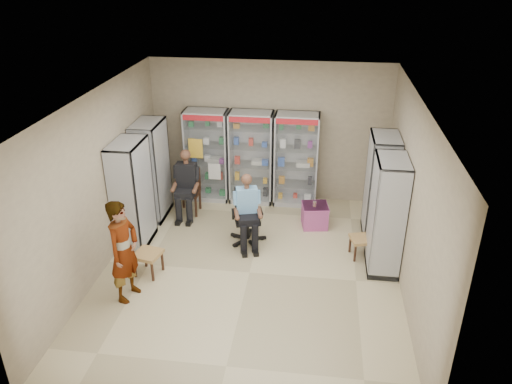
# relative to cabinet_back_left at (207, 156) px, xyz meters

# --- Properties ---
(floor) EXTENTS (6.00, 6.00, 0.00)m
(floor) POSITION_rel_cabinet_back_left_xyz_m (1.30, -2.73, -1.00)
(floor) COLOR #C8B98B
(floor) RESTS_ON ground
(room_shell) EXTENTS (5.02, 6.02, 3.01)m
(room_shell) POSITION_rel_cabinet_back_left_xyz_m (1.30, -2.73, 0.97)
(room_shell) COLOR tan
(room_shell) RESTS_ON ground
(cabinet_back_left) EXTENTS (0.90, 0.50, 2.00)m
(cabinet_back_left) POSITION_rel_cabinet_back_left_xyz_m (0.00, 0.00, 0.00)
(cabinet_back_left) COLOR #9EA0A5
(cabinet_back_left) RESTS_ON floor
(cabinet_back_mid) EXTENTS (0.90, 0.50, 2.00)m
(cabinet_back_mid) POSITION_rel_cabinet_back_left_xyz_m (0.95, 0.00, 0.00)
(cabinet_back_mid) COLOR #A5A7AD
(cabinet_back_mid) RESTS_ON floor
(cabinet_back_right) EXTENTS (0.90, 0.50, 2.00)m
(cabinet_back_right) POSITION_rel_cabinet_back_left_xyz_m (1.90, 0.00, 0.00)
(cabinet_back_right) COLOR #9D9FA4
(cabinet_back_right) RESTS_ON floor
(cabinet_right_far) EXTENTS (0.90, 0.50, 2.00)m
(cabinet_right_far) POSITION_rel_cabinet_back_left_xyz_m (3.53, -1.13, 0.00)
(cabinet_right_far) COLOR silver
(cabinet_right_far) RESTS_ON floor
(cabinet_right_near) EXTENTS (0.90, 0.50, 2.00)m
(cabinet_right_near) POSITION_rel_cabinet_back_left_xyz_m (3.53, -2.23, 0.00)
(cabinet_right_near) COLOR #B4B6BC
(cabinet_right_near) RESTS_ON floor
(cabinet_left_far) EXTENTS (0.90, 0.50, 2.00)m
(cabinet_left_far) POSITION_rel_cabinet_back_left_xyz_m (-0.93, -0.93, 0.00)
(cabinet_left_far) COLOR #B8BAC0
(cabinet_left_far) RESTS_ON floor
(cabinet_left_near) EXTENTS (0.90, 0.50, 2.00)m
(cabinet_left_near) POSITION_rel_cabinet_back_left_xyz_m (-0.93, -2.03, 0.00)
(cabinet_left_near) COLOR silver
(cabinet_left_near) RESTS_ON floor
(wooden_chair) EXTENTS (0.42, 0.42, 0.94)m
(wooden_chair) POSITION_rel_cabinet_back_left_xyz_m (-0.25, -0.73, -0.53)
(wooden_chair) COLOR black
(wooden_chair) RESTS_ON floor
(seated_customer) EXTENTS (0.44, 0.60, 1.34)m
(seated_customer) POSITION_rel_cabinet_back_left_xyz_m (-0.25, -0.78, -0.33)
(seated_customer) COLOR black
(seated_customer) RESTS_ON floor
(office_chair) EXTENTS (0.70, 0.70, 1.04)m
(office_chair) POSITION_rel_cabinet_back_left_xyz_m (1.11, -1.71, -0.48)
(office_chair) COLOR black
(office_chair) RESTS_ON floor
(seated_shopkeeper) EXTENTS (0.58, 0.70, 1.32)m
(seated_shopkeeper) POSITION_rel_cabinet_back_left_xyz_m (1.11, -1.76, -0.34)
(seated_shopkeeper) COLOR #73B8E4
(seated_shopkeeper) RESTS_ON floor
(pink_trunk) EXTENTS (0.55, 0.54, 0.46)m
(pink_trunk) POSITION_rel_cabinet_back_left_xyz_m (2.35, -0.97, -0.77)
(pink_trunk) COLOR #B8499C
(pink_trunk) RESTS_ON floor
(tea_glass) EXTENTS (0.07, 0.07, 0.11)m
(tea_glass) POSITION_rel_cabinet_back_left_xyz_m (2.34, -1.03, -0.48)
(tea_glass) COLOR #5A1C07
(tea_glass) RESTS_ON pink_trunk
(woven_stool_a) EXTENTS (0.46, 0.46, 0.38)m
(woven_stool_a) POSITION_rel_cabinet_back_left_xyz_m (3.20, -1.96, -0.81)
(woven_stool_a) COLOR #AB7848
(woven_stool_a) RESTS_ON floor
(woven_stool_b) EXTENTS (0.49, 0.49, 0.42)m
(woven_stool_b) POSITION_rel_cabinet_back_left_xyz_m (-0.38, -2.97, -0.79)
(woven_stool_b) COLOR #A07143
(woven_stool_b) RESTS_ON floor
(standing_man) EXTENTS (0.54, 0.69, 1.68)m
(standing_man) POSITION_rel_cabinet_back_left_xyz_m (-0.50, -3.61, -0.16)
(standing_man) COLOR gray
(standing_man) RESTS_ON floor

